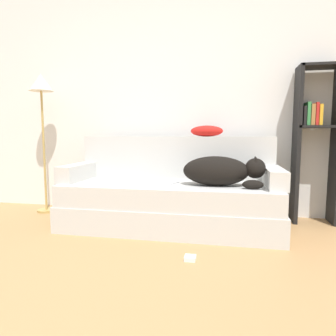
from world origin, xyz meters
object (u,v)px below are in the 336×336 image
(couch, at_px, (170,205))
(floor_lamp, at_px, (41,96))
(power_adapter, at_px, (190,258))
(dog, at_px, (221,171))
(bookshelf, at_px, (315,135))
(throw_pillow, at_px, (207,131))
(laptop, at_px, (157,182))

(couch, xyz_separation_m, floor_lamp, (-1.49, 0.30, 1.08))
(floor_lamp, distance_m, power_adapter, 2.41)
(couch, xyz_separation_m, dog, (0.47, -0.07, 0.35))
(dog, relative_size, bookshelf, 0.46)
(dog, height_order, throw_pillow, throw_pillow)
(laptop, distance_m, power_adapter, 0.89)
(bookshelf, bearing_deg, floor_lamp, -177.16)
(throw_pillow, xyz_separation_m, bookshelf, (1.05, 0.10, -0.04))
(couch, relative_size, power_adapter, 25.12)
(power_adapter, bearing_deg, bookshelf, 46.90)
(couch, relative_size, dog, 2.81)
(laptop, bearing_deg, dog, 14.18)
(couch, distance_m, bookshelf, 1.57)
(couch, bearing_deg, throw_pillow, 47.56)
(floor_lamp, bearing_deg, throw_pillow, 1.36)
(couch, height_order, throw_pillow, throw_pillow)
(laptop, xyz_separation_m, throw_pillow, (0.42, 0.38, 0.48))
(bookshelf, bearing_deg, dog, -150.09)
(laptop, bearing_deg, bookshelf, 35.65)
(laptop, bearing_deg, power_adapter, -42.26)
(couch, relative_size, floor_lamp, 1.31)
(couch, xyz_separation_m, bookshelf, (1.36, 0.44, 0.66))
(laptop, relative_size, throw_pillow, 1.23)
(laptop, height_order, power_adapter, laptop)
(laptop, bearing_deg, throw_pillow, 59.44)
(floor_lamp, bearing_deg, laptop, -13.61)
(bookshelf, bearing_deg, couch, -162.09)
(dog, relative_size, power_adapter, 8.93)
(couch, height_order, dog, dog)
(couch, relative_size, laptop, 5.00)
(laptop, relative_size, floor_lamp, 0.26)
(dog, distance_m, laptop, 0.60)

